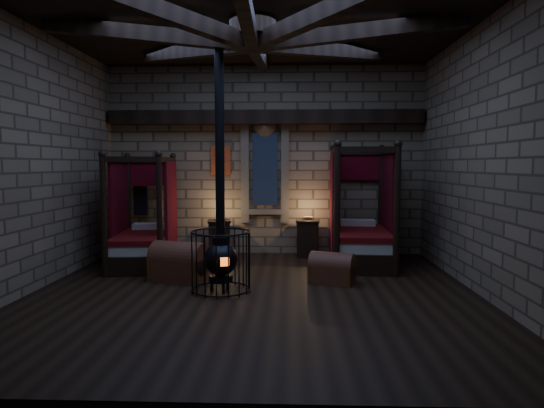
{
  "coord_description": "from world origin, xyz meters",
  "views": [
    {
      "loc": [
        0.57,
        -7.42,
        2.01
      ],
      "look_at": [
        0.27,
        0.6,
        1.36
      ],
      "focal_mm": 32.0,
      "sensor_mm": 36.0,
      "label": 1
    }
  ],
  "objects_px": {
    "bed_left": "(144,238)",
    "stove": "(221,254)",
    "trunk_left": "(179,263)",
    "bed_right": "(360,235)",
    "trunk_right": "(332,269)"
  },
  "relations": [
    {
      "from": "bed_left",
      "to": "stove",
      "type": "height_order",
      "value": "stove"
    },
    {
      "from": "bed_left",
      "to": "trunk_left",
      "type": "relative_size",
      "value": 2.02
    },
    {
      "from": "bed_right",
      "to": "trunk_right",
      "type": "bearing_deg",
      "value": -110.06
    },
    {
      "from": "bed_right",
      "to": "trunk_left",
      "type": "xyz_separation_m",
      "value": [
        -3.36,
        -1.58,
        -0.27
      ]
    },
    {
      "from": "bed_left",
      "to": "bed_right",
      "type": "relative_size",
      "value": 0.93
    },
    {
      "from": "stove",
      "to": "trunk_right",
      "type": "bearing_deg",
      "value": -3.02
    },
    {
      "from": "bed_left",
      "to": "trunk_left",
      "type": "bearing_deg",
      "value": -58.18
    },
    {
      "from": "stove",
      "to": "bed_right",
      "type": "bearing_deg",
      "value": 20.47
    },
    {
      "from": "trunk_left",
      "to": "trunk_right",
      "type": "bearing_deg",
      "value": 15.4
    },
    {
      "from": "bed_left",
      "to": "trunk_right",
      "type": "bearing_deg",
      "value": -27.22
    },
    {
      "from": "trunk_right",
      "to": "bed_left",
      "type": "bearing_deg",
      "value": 178.77
    },
    {
      "from": "bed_left",
      "to": "trunk_right",
      "type": "relative_size",
      "value": 2.58
    },
    {
      "from": "bed_left",
      "to": "trunk_left",
      "type": "height_order",
      "value": "bed_left"
    },
    {
      "from": "bed_left",
      "to": "trunk_left",
      "type": "distance_m",
      "value": 1.66
    },
    {
      "from": "bed_right",
      "to": "trunk_left",
      "type": "relative_size",
      "value": 2.18
    }
  ]
}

